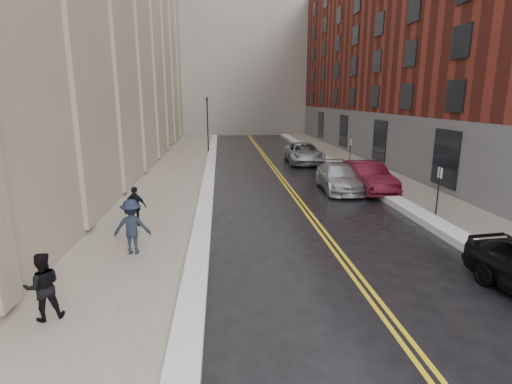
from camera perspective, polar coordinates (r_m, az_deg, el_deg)
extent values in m
plane|color=black|center=(9.58, 4.37, -19.01)|extent=(160.00, 160.00, 0.00)
cube|color=gray|center=(24.70, -12.14, 1.24)|extent=(4.00, 64.00, 0.15)
cube|color=gray|center=(26.62, 18.07, 1.74)|extent=(3.00, 64.00, 0.15)
cube|color=gold|center=(24.81, 3.84, 1.39)|extent=(0.12, 64.00, 0.01)
cube|color=gold|center=(24.85, 4.38, 1.40)|extent=(0.12, 64.00, 0.01)
cube|color=white|center=(24.51, -6.80, 1.48)|extent=(0.70, 60.80, 0.26)
cube|color=white|center=(25.94, 14.32, 1.86)|extent=(0.85, 60.80, 0.30)
cube|color=maroon|center=(36.49, 27.65, 17.99)|extent=(14.00, 50.00, 18.00)
cylinder|color=black|center=(38.08, -6.92, 9.44)|extent=(0.12, 0.12, 5.20)
imported|color=black|center=(38.00, -7.01, 12.45)|extent=(0.18, 0.15, 0.90)
cylinder|color=black|center=(18.92, 24.55, -0.17)|extent=(0.06, 0.06, 2.20)
cube|color=white|center=(18.75, 24.81, 2.51)|extent=(0.02, 0.35, 0.45)
cylinder|color=black|center=(29.76, 13.28, 5.21)|extent=(0.06, 0.06, 2.20)
cube|color=white|center=(29.65, 13.37, 6.93)|extent=(0.02, 0.35, 0.45)
imported|color=#4F0E1B|center=(23.15, 15.52, 2.13)|extent=(2.05, 5.08, 1.64)
imported|color=#A4A5AB|center=(23.04, 11.72, 2.07)|extent=(2.24, 5.14, 1.47)
imported|color=#A3A6AB|center=(32.27, 6.85, 5.55)|extent=(2.90, 5.89, 1.61)
imported|color=black|center=(10.46, -28.16, -11.82)|extent=(0.96, 0.88, 1.61)
imported|color=#19202D|center=(13.56, -17.30, -4.75)|extent=(1.20, 0.72, 1.81)
imported|color=black|center=(16.48, -16.82, -1.96)|extent=(1.00, 0.65, 1.58)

